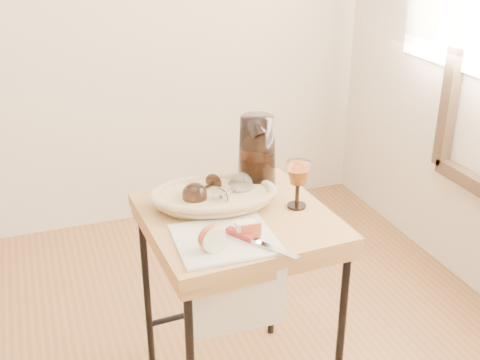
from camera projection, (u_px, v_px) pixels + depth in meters
name	position (u px, v px, depth m)	size (l,w,h in m)	color
side_table	(238.00, 309.00, 1.92)	(0.54, 0.54, 0.68)	brown
tea_towel	(225.00, 239.00, 1.64)	(0.27, 0.24, 0.01)	silver
bread_basket	(214.00, 198.00, 1.82)	(0.34, 0.24, 0.05)	tan
goblet_lying_a	(203.00, 189.00, 1.82)	(0.12, 0.08, 0.08)	#3F261A
goblet_lying_b	(232.00, 190.00, 1.81)	(0.13, 0.08, 0.08)	white
pitcher	(257.00, 153.00, 1.90)	(0.17, 0.25, 0.28)	black
wine_goblet	(298.00, 184.00, 1.79)	(0.07, 0.07, 0.15)	white
apple_half	(211.00, 237.00, 1.57)	(0.08, 0.04, 0.07)	red
apple_wedge	(246.00, 228.00, 1.65)	(0.06, 0.03, 0.04)	silver
table_knife	(259.00, 241.00, 1.60)	(0.23, 0.02, 0.02)	silver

